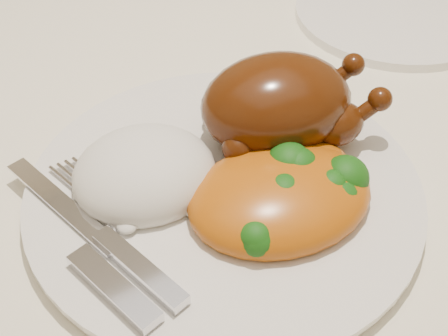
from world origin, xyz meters
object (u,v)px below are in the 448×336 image
dining_table (261,204)px  side_plate (394,13)px  roast_chicken (281,104)px  dinner_plate (224,193)px

dining_table → side_plate: size_ratio=7.20×
roast_chicken → dining_table: bearing=88.2°
dinner_plate → dining_table: bearing=35.4°
side_plate → dinner_plate: bearing=-156.3°
side_plate → roast_chicken: size_ratio=1.35×
dining_table → side_plate: 0.27m
side_plate → roast_chicken: (-0.25, -0.11, 0.05)m
dining_table → roast_chicken: size_ratio=9.70×
dinner_plate → side_plate: (0.31, 0.14, -0.00)m
dinner_plate → side_plate: bearing=23.7°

